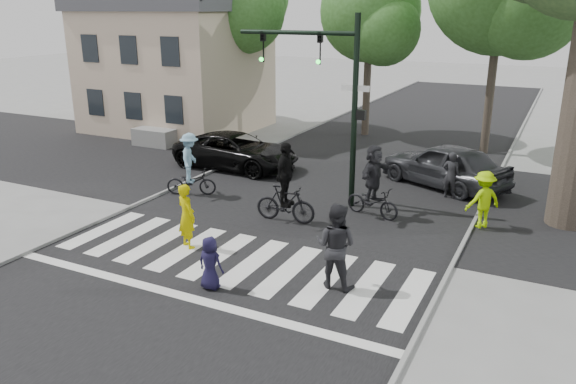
{
  "coord_description": "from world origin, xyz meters",
  "views": [
    {
      "loc": [
        7.05,
        -10.13,
        6.08
      ],
      "look_at": [
        0.5,
        3.0,
        1.3
      ],
      "focal_mm": 35.0,
      "sensor_mm": 36.0,
      "label": 1
    }
  ],
  "objects_px": {
    "traffic_signal": "(330,83)",
    "pedestrian_child": "(210,263)",
    "cyclist_mid": "(285,190)",
    "pedestrian_adult": "(336,246)",
    "pedestrian_woman": "(187,216)",
    "cyclist_left": "(191,168)",
    "cyclist_right": "(373,185)",
    "car_grey": "(445,165)",
    "car_suv": "(236,151)"
  },
  "relations": [
    {
      "from": "pedestrian_adult",
      "to": "car_grey",
      "type": "height_order",
      "value": "pedestrian_adult"
    },
    {
      "from": "pedestrian_adult",
      "to": "car_suv",
      "type": "relative_size",
      "value": 0.4
    },
    {
      "from": "car_suv",
      "to": "cyclist_right",
      "type": "bearing_deg",
      "value": -111.68
    },
    {
      "from": "traffic_signal",
      "to": "cyclist_right",
      "type": "distance_m",
      "value": 3.44
    },
    {
      "from": "pedestrian_adult",
      "to": "cyclist_right",
      "type": "height_order",
      "value": "cyclist_right"
    },
    {
      "from": "cyclist_right",
      "to": "car_grey",
      "type": "distance_m",
      "value": 4.29
    },
    {
      "from": "pedestrian_child",
      "to": "car_suv",
      "type": "relative_size",
      "value": 0.25
    },
    {
      "from": "pedestrian_child",
      "to": "pedestrian_adult",
      "type": "xyz_separation_m",
      "value": [
        2.49,
        1.37,
        0.38
      ]
    },
    {
      "from": "cyclist_right",
      "to": "cyclist_mid",
      "type": "bearing_deg",
      "value": -143.77
    },
    {
      "from": "car_suv",
      "to": "car_grey",
      "type": "xyz_separation_m",
      "value": [
        7.96,
        1.21,
        0.1
      ]
    },
    {
      "from": "traffic_signal",
      "to": "pedestrian_child",
      "type": "relative_size",
      "value": 4.76
    },
    {
      "from": "cyclist_left",
      "to": "car_suv",
      "type": "xyz_separation_m",
      "value": [
        -0.39,
        3.61,
        -0.23
      ]
    },
    {
      "from": "pedestrian_adult",
      "to": "cyclist_left",
      "type": "xyz_separation_m",
      "value": [
        -6.95,
        4.07,
        -0.07
      ]
    },
    {
      "from": "pedestrian_child",
      "to": "car_grey",
      "type": "height_order",
      "value": "car_grey"
    },
    {
      "from": "pedestrian_adult",
      "to": "cyclist_left",
      "type": "bearing_deg",
      "value": -29.46
    },
    {
      "from": "cyclist_mid",
      "to": "car_grey",
      "type": "relative_size",
      "value": 0.52
    },
    {
      "from": "pedestrian_child",
      "to": "cyclist_mid",
      "type": "relative_size",
      "value": 0.52
    },
    {
      "from": "traffic_signal",
      "to": "cyclist_left",
      "type": "distance_m",
      "value": 5.55
    },
    {
      "from": "car_grey",
      "to": "cyclist_right",
      "type": "bearing_deg",
      "value": 6.5
    },
    {
      "from": "pedestrian_child",
      "to": "cyclist_right",
      "type": "relative_size",
      "value": 0.56
    },
    {
      "from": "pedestrian_adult",
      "to": "pedestrian_woman",
      "type": "bearing_deg",
      "value": -3.41
    },
    {
      "from": "cyclist_right",
      "to": "traffic_signal",
      "type": "bearing_deg",
      "value": 160.75
    },
    {
      "from": "traffic_signal",
      "to": "cyclist_left",
      "type": "bearing_deg",
      "value": -163.24
    },
    {
      "from": "traffic_signal",
      "to": "cyclist_right",
      "type": "relative_size",
      "value": 2.66
    },
    {
      "from": "cyclist_left",
      "to": "traffic_signal",
      "type": "bearing_deg",
      "value": 16.76
    },
    {
      "from": "pedestrian_child",
      "to": "cyclist_mid",
      "type": "height_order",
      "value": "cyclist_mid"
    },
    {
      "from": "cyclist_mid",
      "to": "car_suv",
      "type": "xyz_separation_m",
      "value": [
        -4.45,
        4.48,
        -0.29
      ]
    },
    {
      "from": "cyclist_left",
      "to": "car_suv",
      "type": "bearing_deg",
      "value": 96.2
    },
    {
      "from": "cyclist_left",
      "to": "pedestrian_woman",
      "type": "bearing_deg",
      "value": -55.4
    },
    {
      "from": "traffic_signal",
      "to": "car_grey",
      "type": "distance_m",
      "value": 5.57
    },
    {
      "from": "pedestrian_woman",
      "to": "car_grey",
      "type": "distance_m",
      "value": 9.9
    },
    {
      "from": "pedestrian_adult",
      "to": "car_grey",
      "type": "xyz_separation_m",
      "value": [
        0.62,
        8.88,
        -0.2
      ]
    },
    {
      "from": "cyclist_left",
      "to": "car_grey",
      "type": "relative_size",
      "value": 0.46
    },
    {
      "from": "pedestrian_woman",
      "to": "cyclist_right",
      "type": "height_order",
      "value": "cyclist_right"
    },
    {
      "from": "pedestrian_adult",
      "to": "cyclist_left",
      "type": "height_order",
      "value": "cyclist_left"
    },
    {
      "from": "pedestrian_woman",
      "to": "cyclist_mid",
      "type": "distance_m",
      "value": 3.23
    },
    {
      "from": "traffic_signal",
      "to": "cyclist_right",
      "type": "xyz_separation_m",
      "value": [
        1.76,
        -0.61,
        -2.9
      ]
    },
    {
      "from": "pedestrian_adult",
      "to": "cyclist_right",
      "type": "distance_m",
      "value": 4.86
    },
    {
      "from": "traffic_signal",
      "to": "pedestrian_child",
      "type": "bearing_deg",
      "value": -90.22
    },
    {
      "from": "car_grey",
      "to": "cyclist_mid",
      "type": "bearing_deg",
      "value": -7.27
    },
    {
      "from": "traffic_signal",
      "to": "car_grey",
      "type": "bearing_deg",
      "value": 48.35
    },
    {
      "from": "pedestrian_adult",
      "to": "cyclist_mid",
      "type": "relative_size",
      "value": 0.83
    },
    {
      "from": "cyclist_mid",
      "to": "car_suv",
      "type": "height_order",
      "value": "cyclist_mid"
    },
    {
      "from": "cyclist_mid",
      "to": "cyclist_right",
      "type": "relative_size",
      "value": 1.08
    },
    {
      "from": "cyclist_left",
      "to": "cyclist_mid",
      "type": "height_order",
      "value": "cyclist_mid"
    },
    {
      "from": "pedestrian_woman",
      "to": "car_suv",
      "type": "xyz_separation_m",
      "value": [
        -2.97,
        7.35,
        -0.18
      ]
    },
    {
      "from": "cyclist_left",
      "to": "cyclist_mid",
      "type": "bearing_deg",
      "value": -12.07
    },
    {
      "from": "cyclist_right",
      "to": "cyclist_left",
      "type": "bearing_deg",
      "value": -173.28
    },
    {
      "from": "car_suv",
      "to": "pedestrian_woman",
      "type": "bearing_deg",
      "value": -156.28
    },
    {
      "from": "traffic_signal",
      "to": "cyclist_mid",
      "type": "distance_m",
      "value": 3.68
    }
  ]
}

